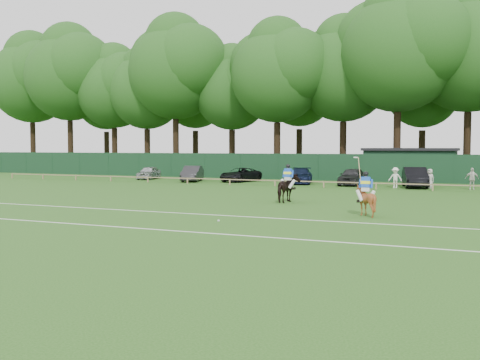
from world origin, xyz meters
The scene contains 20 objects.
ground centered at (0.00, 0.00, 0.00)m, with size 160.00×160.00×0.00m, color #1E4C14.
horse_dark centered at (2.16, 6.01, 0.80)m, with size 0.87×1.90×1.60m, color black.
horse_chestnut centered at (7.44, 1.45, 0.72)m, with size 1.16×1.30×1.44m, color brown.
sedan_silver centered at (-17.60, 22.17, 0.64)m, with size 1.50×3.73×1.27m, color #B3B5B9.
sedan_grey centered at (-12.11, 20.89, 0.71)m, with size 1.50×4.29×1.41m, color #313134.
suv_black centered at (-7.87, 22.22, 0.63)m, with size 2.07×4.50×1.25m, color black.
sedan_navy centered at (-2.09, 21.82, 0.67)m, with size 1.89×4.64×1.35m, color #101834.
hatch_grey centered at (2.43, 21.50, 0.72)m, with size 1.70×4.24×1.44m, color #2B2B2D.
estate_black centered at (7.42, 21.10, 0.79)m, with size 1.67×4.78×1.57m, color black.
spectator_left centered at (6.12, 19.76, 0.79)m, with size 1.02×0.59×1.58m, color white.
spectator_mid centered at (11.52, 20.40, 0.81)m, with size 0.95×0.39×1.62m, color beige.
spectator_right centered at (8.57, 20.56, 0.74)m, with size 0.73×0.47×1.49m, color beige.
rider_dark centered at (2.16, 5.99, 1.53)m, with size 0.94×0.39×1.41m.
rider_chestnut centered at (7.43, 1.44, 1.40)m, with size 0.94×0.58×2.05m.
polo_ball centered at (2.15, -3.02, 0.04)m, with size 0.09×0.09×0.09m, color silver.
pitch_lines centered at (0.00, -3.50, 0.01)m, with size 60.00×5.10×0.01m.
pitch_rail centered at (0.00, 18.00, 0.45)m, with size 62.10×0.10×0.50m.
perimeter_fence centered at (0.00, 27.00, 1.25)m, with size 92.08×0.08×2.50m.
utility_shed centered at (6.00, 30.00, 1.54)m, with size 8.40×4.40×3.04m.
tree_row centered at (2.00, 35.00, 0.00)m, with size 96.00×12.00×21.00m, color #26561C, non-canonical shape.
Camera 1 is at (12.41, -24.18, 3.17)m, focal length 42.00 mm.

